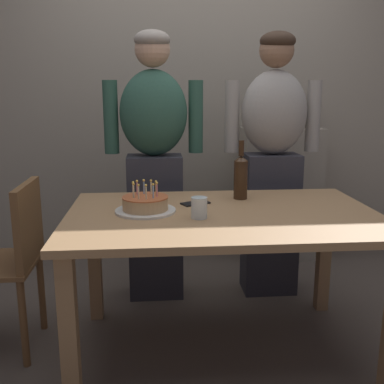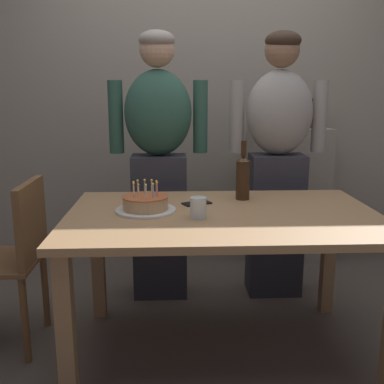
# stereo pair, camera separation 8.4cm
# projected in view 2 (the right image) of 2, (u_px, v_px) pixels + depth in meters

# --- Properties ---
(ground_plane) EXTENTS (10.00, 10.00, 0.00)m
(ground_plane) POSITION_uv_depth(u_px,v_px,m) (221.00, 351.00, 2.34)
(ground_plane) COLOR #564C44
(back_wall) EXTENTS (5.20, 0.10, 2.60)m
(back_wall) POSITION_uv_depth(u_px,v_px,m) (202.00, 92.00, 3.57)
(back_wall) COLOR #9E9384
(back_wall) RESTS_ON ground_plane
(dining_table) EXTENTS (1.50, 0.96, 0.74)m
(dining_table) POSITION_uv_depth(u_px,v_px,m) (223.00, 232.00, 2.20)
(dining_table) COLOR #A37A51
(dining_table) RESTS_ON ground_plane
(birthday_cake) EXTENTS (0.29, 0.29, 0.15)m
(birthday_cake) POSITION_uv_depth(u_px,v_px,m) (146.00, 204.00, 2.20)
(birthday_cake) COLOR white
(birthday_cake) RESTS_ON dining_table
(water_glass_near) EXTENTS (0.07, 0.07, 0.10)m
(water_glass_near) POSITION_uv_depth(u_px,v_px,m) (198.00, 208.00, 2.08)
(water_glass_near) COLOR silver
(water_glass_near) RESTS_ON dining_table
(wine_bottle) EXTENTS (0.07, 0.07, 0.32)m
(wine_bottle) POSITION_uv_depth(u_px,v_px,m) (243.00, 176.00, 2.43)
(wine_bottle) COLOR #382314
(wine_bottle) RESTS_ON dining_table
(cell_phone) EXTENTS (0.16, 0.13, 0.01)m
(cell_phone) POSITION_uv_depth(u_px,v_px,m) (197.00, 203.00, 2.35)
(cell_phone) COLOR black
(cell_phone) RESTS_ON dining_table
(person_man_bearded) EXTENTS (0.61, 0.27, 1.66)m
(person_man_bearded) POSITION_uv_depth(u_px,v_px,m) (159.00, 163.00, 2.83)
(person_man_bearded) COLOR #33333D
(person_man_bearded) RESTS_ON ground_plane
(person_woman_cardigan) EXTENTS (0.61, 0.27, 1.66)m
(person_woman_cardigan) POSITION_uv_depth(u_px,v_px,m) (277.00, 162.00, 2.86)
(person_woman_cardigan) COLOR #33333D
(person_woman_cardigan) RESTS_ON ground_plane
(dining_chair) EXTENTS (0.42, 0.42, 0.87)m
(dining_chair) POSITION_uv_depth(u_px,v_px,m) (14.00, 251.00, 2.31)
(dining_chair) COLOR brown
(dining_chair) RESTS_ON ground_plane
(shelf_cabinet) EXTENTS (0.61, 0.30, 1.32)m
(shelf_cabinet) POSITION_uv_depth(u_px,v_px,m) (288.00, 192.00, 3.55)
(shelf_cabinet) COLOR #9E9384
(shelf_cabinet) RESTS_ON ground_plane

